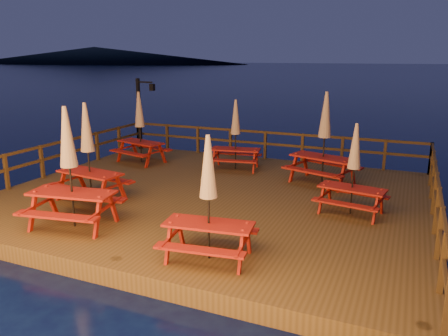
# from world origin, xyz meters

# --- Properties ---
(ground) EXTENTS (500.00, 500.00, 0.00)m
(ground) POSITION_xyz_m (0.00, 0.00, 0.00)
(ground) COLOR #050A32
(ground) RESTS_ON ground
(deck) EXTENTS (12.00, 10.00, 0.40)m
(deck) POSITION_xyz_m (0.00, 0.00, 0.20)
(deck) COLOR #4D3719
(deck) RESTS_ON ground
(deck_piles) EXTENTS (11.44, 9.44, 1.40)m
(deck_piles) POSITION_xyz_m (0.00, 0.00, -0.30)
(deck_piles) COLOR #3A2712
(deck_piles) RESTS_ON ground
(railing) EXTENTS (11.80, 9.75, 1.10)m
(railing) POSITION_xyz_m (0.00, 1.78, 1.16)
(railing) COLOR #3A2712
(railing) RESTS_ON deck
(lamp_post) EXTENTS (0.85, 0.18, 3.00)m
(lamp_post) POSITION_xyz_m (-5.39, 4.55, 2.20)
(lamp_post) COLOR black
(lamp_post) RESTS_ON deck
(headland_left) EXTENTS (180.00, 84.00, 9.00)m
(headland_left) POSITION_xyz_m (-160.00, 190.00, 4.50)
(headland_left) COLOR black
(headland_left) RESTS_ON ground
(picnic_table_0) EXTENTS (2.41, 2.18, 2.87)m
(picnic_table_0) POSITION_xyz_m (2.71, 2.36, 1.89)
(picnic_table_0) COLOR maroon
(picnic_table_0) RESTS_ON deck
(picnic_table_1) EXTENTS (2.16, 1.92, 2.64)m
(picnic_table_1) POSITION_xyz_m (-4.12, 2.47, 1.77)
(picnic_table_1) COLOR maroon
(picnic_table_1) RESTS_ON deck
(picnic_table_2) EXTENTS (1.92, 1.66, 2.50)m
(picnic_table_2) POSITION_xyz_m (1.69, -3.85, 1.70)
(picnic_table_2) COLOR maroon
(picnic_table_2) RESTS_ON deck
(picnic_table_3) EXTENTS (2.08, 1.79, 2.71)m
(picnic_table_3) POSITION_xyz_m (-2.88, -1.86, 1.81)
(picnic_table_3) COLOR maroon
(picnic_table_3) RESTS_ON deck
(picnic_table_4) EXTENTS (1.95, 1.70, 2.46)m
(picnic_table_4) POSITION_xyz_m (-0.47, 2.93, 1.68)
(picnic_table_4) COLOR maroon
(picnic_table_4) RESTS_ON deck
(picnic_table_5) EXTENTS (2.23, 1.94, 2.84)m
(picnic_table_5) POSITION_xyz_m (-1.96, -3.58, 1.88)
(picnic_table_5) COLOR maroon
(picnic_table_5) RESTS_ON deck
(picnic_table_6) EXTENTS (1.82, 1.58, 2.33)m
(picnic_table_6) POSITION_xyz_m (3.92, -0.12, 1.61)
(picnic_table_6) COLOR maroon
(picnic_table_6) RESTS_ON deck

